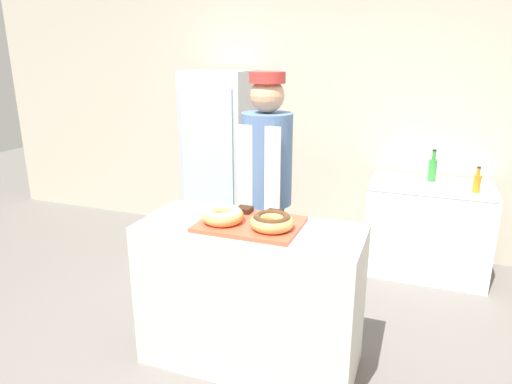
{
  "coord_description": "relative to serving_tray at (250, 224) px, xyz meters",
  "views": [
    {
      "loc": [
        0.91,
        -2.32,
        1.88
      ],
      "look_at": [
        0.0,
        0.1,
        1.1
      ],
      "focal_mm": 32.0,
      "sensor_mm": 36.0,
      "label": 1
    }
  ],
  "objects": [
    {
      "name": "brownie_back_left",
      "position": [
        -0.1,
        0.15,
        0.03
      ],
      "size": [
        0.09,
        0.09,
        0.03
      ],
      "color": "black",
      "rests_on": "serving_tray"
    },
    {
      "name": "serving_tray",
      "position": [
        0.0,
        0.0,
        0.0
      ],
      "size": [
        0.59,
        0.44,
        0.02
      ],
      "color": "#D84C33",
      "rests_on": "display_counter"
    },
    {
      "name": "ground_plane",
      "position": [
        0.0,
        0.0,
        -0.93
      ],
      "size": [
        14.0,
        14.0,
        0.0
      ],
      "primitive_type": "plane",
      "color": "#66605B"
    },
    {
      "name": "donut_chocolate_glaze",
      "position": [
        0.15,
        -0.05,
        0.06
      ],
      "size": [
        0.25,
        0.25,
        0.08
      ],
      "color": "tan",
      "rests_on": "serving_tray"
    },
    {
      "name": "beverage_fridge",
      "position": [
        -0.98,
        1.74,
        -0.06
      ],
      "size": [
        0.62,
        0.62,
        1.73
      ],
      "color": "#ADB2B7",
      "rests_on": "ground_plane"
    },
    {
      "name": "display_counter",
      "position": [
        0.0,
        0.0,
        -0.47
      ],
      "size": [
        1.32,
        0.56,
        0.92
      ],
      "color": "beige",
      "rests_on": "ground_plane"
    },
    {
      "name": "bottle_orange",
      "position": [
        1.33,
        1.61,
        -0.04
      ],
      "size": [
        0.06,
        0.06,
        0.21
      ],
      "color": "orange",
      "rests_on": "chest_freezer"
    },
    {
      "name": "bottle_green",
      "position": [
        0.99,
        1.85,
        -0.01
      ],
      "size": [
        0.07,
        0.07,
        0.28
      ],
      "color": "#2D8C38",
      "rests_on": "chest_freezer"
    },
    {
      "name": "baker_person",
      "position": [
        -0.11,
        0.61,
        0.02
      ],
      "size": [
        0.36,
        0.36,
        1.77
      ],
      "color": "#4C4C51",
      "rests_on": "ground_plane"
    },
    {
      "name": "brownie_back_right",
      "position": [
        0.1,
        0.15,
        0.03
      ],
      "size": [
        0.09,
        0.09,
        0.03
      ],
      "color": "black",
      "rests_on": "serving_tray"
    },
    {
      "name": "chest_freezer",
      "position": [
        1.0,
        1.74,
        -0.52
      ],
      "size": [
        1.02,
        0.65,
        0.81
      ],
      "color": "white",
      "rests_on": "ground_plane"
    },
    {
      "name": "donut_light_glaze",
      "position": [
        -0.15,
        -0.05,
        0.06
      ],
      "size": [
        0.25,
        0.25,
        0.08
      ],
      "color": "tan",
      "rests_on": "serving_tray"
    },
    {
      "name": "wall_back",
      "position": [
        0.0,
        2.13,
        0.42
      ],
      "size": [
        8.0,
        0.06,
        2.7
      ],
      "color": "#BCB29E",
      "rests_on": "ground_plane"
    }
  ]
}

